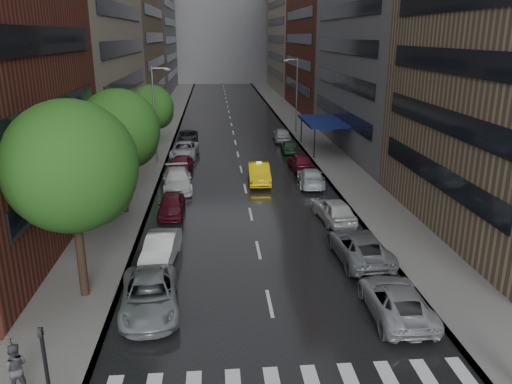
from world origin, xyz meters
TOP-DOWN VIEW (x-y plane):
  - ground at (0.00, 0.00)m, footprint 220.00×220.00m
  - road at (0.00, 50.00)m, footprint 14.00×140.00m
  - sidewalk_left at (-9.00, 50.00)m, footprint 4.00×140.00m
  - sidewalk_right at (9.00, 50.00)m, footprint 4.00×140.00m
  - buildings_left at (-15.00, 58.79)m, footprint 8.00×108.00m
  - buildings_right at (15.00, 56.70)m, footprint 8.05×109.10m
  - building_far at (0.00, 118.00)m, footprint 40.00×14.00m
  - tree_near at (-8.60, 5.32)m, footprint 5.83×5.83m
  - tree_mid at (-8.60, 16.86)m, footprint 5.36×5.36m
  - tree_far at (-8.60, 34.49)m, footprint 4.47×4.47m
  - taxi at (1.25, 23.61)m, footprint 1.84×4.99m
  - parked_cars_left at (-5.40, 22.01)m, footprint 3.00×41.96m
  - parked_cars_right at (5.40, 18.91)m, footprint 2.77×42.73m
  - ped_black_umbrella at (-9.27, -1.31)m, footprint 0.99×0.98m
  - traffic_light at (-7.60, -2.97)m, footprint 0.18×0.15m
  - street_lamp_left at (-7.72, 30.00)m, footprint 1.74×0.22m
  - street_lamp_right at (7.72, 45.00)m, footprint 1.74×0.22m
  - awning at (8.98, 35.00)m, footprint 4.00×8.00m

SIDE VIEW (x-z plane):
  - ground at x=0.00m, z-range 0.00..0.00m
  - road at x=0.00m, z-range 0.00..0.01m
  - sidewalk_left at x=-9.00m, z-range 0.00..0.15m
  - sidewalk_right at x=9.00m, z-range 0.00..0.15m
  - parked_cars_left at x=-5.40m, z-range -0.04..1.54m
  - parked_cars_right at x=5.40m, z-range -0.04..1.55m
  - taxi at x=1.25m, z-range 0.00..1.63m
  - ped_black_umbrella at x=-9.27m, z-range 0.33..2.42m
  - traffic_light at x=-7.60m, z-range 0.50..3.95m
  - awning at x=8.98m, z-range 1.57..4.70m
  - tree_far at x=-8.60m, z-range 1.31..8.44m
  - street_lamp_left at x=-7.72m, z-range 0.39..9.39m
  - street_lamp_right at x=7.72m, z-range 0.39..9.39m
  - tree_mid at x=-8.60m, z-range 1.57..10.12m
  - tree_near at x=-8.60m, z-range 1.71..11.00m
  - buildings_right at x=15.00m, z-range -2.97..33.03m
  - buildings_left at x=-15.00m, z-range -3.01..34.99m
  - building_far at x=0.00m, z-range 0.00..32.00m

